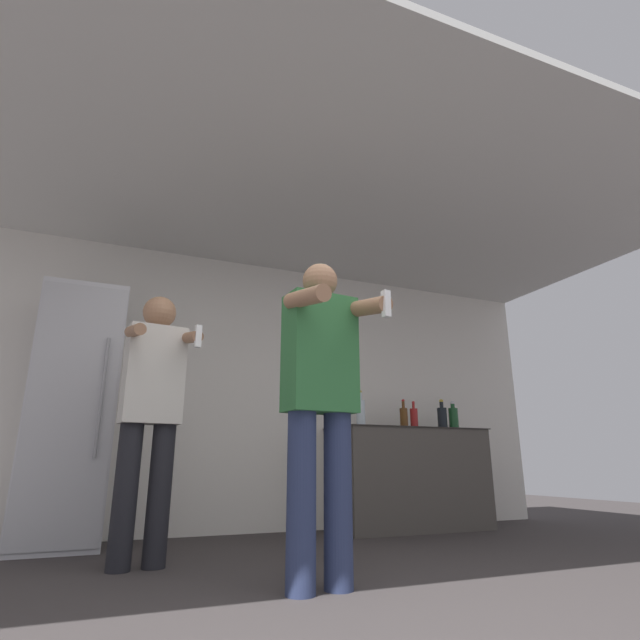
% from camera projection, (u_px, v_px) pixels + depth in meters
% --- Properties ---
extents(wall_back, '(7.00, 0.06, 2.55)m').
position_uv_depth(wall_back, '(223.00, 389.00, 4.69)').
color(wall_back, silver).
rests_on(wall_back, ground_plane).
extents(ceiling_slab, '(7.00, 3.43, 0.05)m').
position_uv_depth(ceiling_slab, '(274.00, 189.00, 3.73)').
color(ceiling_slab, silver).
rests_on(ceiling_slab, wall_back).
extents(refrigerator, '(0.61, 0.67, 1.95)m').
position_uv_depth(refrigerator, '(73.00, 413.00, 3.84)').
color(refrigerator, silver).
rests_on(refrigerator, ground_plane).
extents(counter, '(1.51, 0.68, 0.93)m').
position_uv_depth(counter, '(408.00, 478.00, 4.79)').
color(counter, '#47423D').
rests_on(counter, ground_plane).
extents(bottle_clear_vodka, '(0.08, 0.08, 0.26)m').
position_uv_depth(bottle_clear_vodka, '(414.00, 418.00, 4.89)').
color(bottle_clear_vodka, maroon).
rests_on(bottle_clear_vodka, counter).
extents(bottle_red_label, '(0.09, 0.09, 0.29)m').
position_uv_depth(bottle_red_label, '(453.00, 418.00, 5.07)').
color(bottle_red_label, '#194723').
rests_on(bottle_red_label, counter).
extents(bottle_green_wine, '(0.10, 0.10, 0.30)m').
position_uv_depth(bottle_green_wine, '(442.00, 417.00, 5.02)').
color(bottle_green_wine, black).
rests_on(bottle_green_wine, counter).
extents(bottle_dark_rum, '(0.08, 0.08, 0.28)m').
position_uv_depth(bottle_dark_rum, '(404.00, 417.00, 4.85)').
color(bottle_dark_rum, '#563314').
rests_on(bottle_dark_rum, counter).
extents(bottle_amber_bourbon, '(0.08, 0.08, 0.34)m').
position_uv_depth(bottle_amber_bourbon, '(361.00, 412.00, 4.68)').
color(bottle_amber_bourbon, silver).
rests_on(bottle_amber_bourbon, counter).
extents(person_woman_foreground, '(0.49, 0.52, 1.69)m').
position_uv_depth(person_woman_foreground, '(321.00, 395.00, 2.64)').
color(person_woman_foreground, navy).
rests_on(person_woman_foreground, ground_plane).
extents(person_man_side, '(0.46, 0.50, 1.68)m').
position_uv_depth(person_man_side, '(151.00, 407.00, 3.16)').
color(person_man_side, black).
rests_on(person_man_side, ground_plane).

